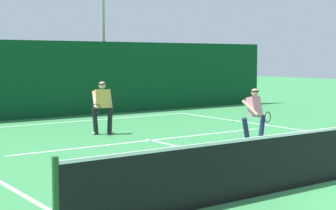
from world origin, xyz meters
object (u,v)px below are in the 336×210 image
object	(u,v)px
player_far	(102,105)
tennis_ball	(282,139)
player_near	(255,114)
light_pole	(103,20)

from	to	relation	value
player_far	tennis_ball	size ratio (longest dim) A/B	24.73
player_far	tennis_ball	bearing A→B (deg)	151.43
player_near	tennis_ball	xyz separation A→B (m)	(1.05, -0.06, -0.80)
player_far	tennis_ball	distance (m)	5.49
player_far	light_pole	distance (m)	8.69
player_near	tennis_ball	size ratio (longest dim) A/B	23.12
player_near	tennis_ball	distance (m)	1.32
tennis_ball	player_far	bearing A→B (deg)	131.20
tennis_ball	light_pole	distance (m)	11.86
player_near	player_far	xyz separation A→B (m)	(-2.52, 4.02, 0.07)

